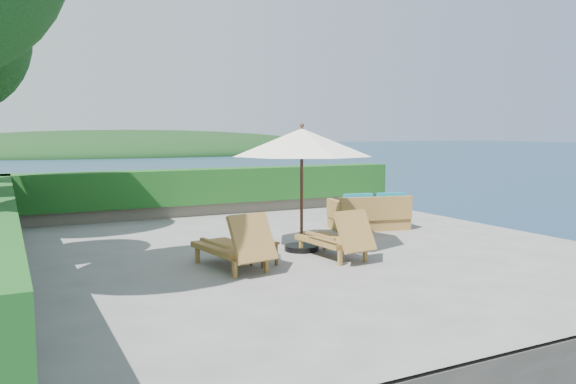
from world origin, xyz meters
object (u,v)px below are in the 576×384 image
lounge_left (235,245)px  lounge_right (337,238)px  wicker_loveseat (370,215)px  patio_umbrella (302,143)px  side_table (264,246)px

lounge_left → lounge_right: bearing=-11.7°
wicker_loveseat → lounge_right: bearing=-124.1°
patio_umbrella → wicker_loveseat: patio_umbrella is taller
lounge_left → lounge_right: lounge_left is taller
patio_umbrella → lounge_left: size_ratio=1.64×
wicker_loveseat → lounge_left: bearing=-141.2°
patio_umbrella → side_table: bearing=-145.5°
lounge_right → side_table: (-1.48, 0.13, -0.05)m
side_table → lounge_right: bearing=-5.1°
lounge_right → side_table: lounge_right is taller
lounge_right → wicker_loveseat: lounge_right is taller
patio_umbrella → lounge_right: (0.24, -0.98, -1.78)m
side_table → wicker_loveseat: bearing=30.5°
patio_umbrella → side_table: 2.37m
lounge_left → wicker_loveseat: lounge_left is taller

